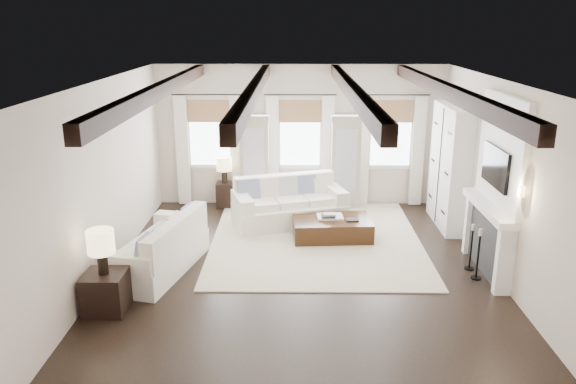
{
  "coord_description": "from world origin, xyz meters",
  "views": [
    {
      "loc": [
        -0.13,
        -8.81,
        4.1
      ],
      "look_at": [
        -0.24,
        0.85,
        1.15
      ],
      "focal_mm": 35.0,
      "sensor_mm": 36.0,
      "label": 1
    }
  ],
  "objects_px": {
    "sofa_back": "(289,205)",
    "sofa_left": "(160,250)",
    "side_table_front": "(106,292)",
    "ottoman": "(332,228)",
    "side_table_back": "(225,195)"
  },
  "relations": [
    {
      "from": "sofa_back",
      "to": "side_table_back",
      "type": "height_order",
      "value": "sofa_back"
    },
    {
      "from": "ottoman",
      "to": "side_table_back",
      "type": "relative_size",
      "value": 2.61
    },
    {
      "from": "sofa_left",
      "to": "side_table_back",
      "type": "xyz_separation_m",
      "value": [
        0.69,
        3.47,
        -0.09
      ]
    },
    {
      "from": "sofa_left",
      "to": "side_table_back",
      "type": "bearing_deg",
      "value": 78.82
    },
    {
      "from": "side_table_back",
      "to": "side_table_front",
      "type": "bearing_deg",
      "value": -103.61
    },
    {
      "from": "side_table_front",
      "to": "side_table_back",
      "type": "relative_size",
      "value": 1.03
    },
    {
      "from": "ottoman",
      "to": "side_table_front",
      "type": "height_order",
      "value": "side_table_front"
    },
    {
      "from": "ottoman",
      "to": "side_table_back",
      "type": "xyz_separation_m",
      "value": [
        -2.33,
        1.92,
        0.09
      ]
    },
    {
      "from": "sofa_left",
      "to": "ottoman",
      "type": "distance_m",
      "value": 3.39
    },
    {
      "from": "sofa_back",
      "to": "sofa_left",
      "type": "distance_m",
      "value": 3.24
    },
    {
      "from": "sofa_left",
      "to": "side_table_front",
      "type": "height_order",
      "value": "sofa_left"
    },
    {
      "from": "side_table_front",
      "to": "sofa_left",
      "type": "bearing_deg",
      "value": 70.55
    },
    {
      "from": "side_table_front",
      "to": "sofa_back",
      "type": "bearing_deg",
      "value": 55.22
    },
    {
      "from": "sofa_left",
      "to": "side_table_back",
      "type": "height_order",
      "value": "sofa_left"
    },
    {
      "from": "side_table_front",
      "to": "ottoman",
      "type": "bearing_deg",
      "value": 40.03
    }
  ]
}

